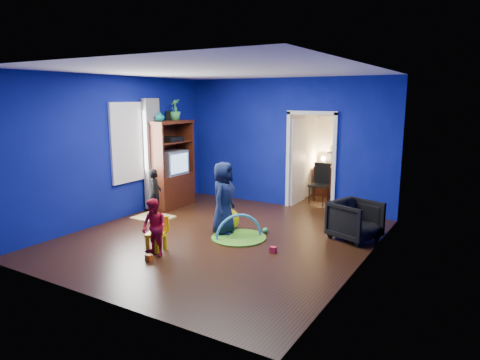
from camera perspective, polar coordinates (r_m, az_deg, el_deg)
The scene contains 32 objects.
floor at distance 7.71m, azimuth -2.68°, elevation -7.70°, with size 5.00×5.50×0.01m, color black.
ceiling at distance 7.32m, azimuth -2.89°, elevation 14.34°, with size 5.00×5.50×0.01m, color white.
wall_back at distance 9.77m, azimuth 6.24°, elevation 4.91°, with size 5.00×0.02×2.90m, color navy.
wall_front at distance 5.35m, azimuth -19.36°, elevation -0.60°, with size 5.00×0.02×2.90m, color navy.
wall_left at distance 9.00m, azimuth -16.18°, elevation 4.04°, with size 0.02×5.50×2.90m, color navy.
wall_right at distance 6.35m, azimuth 16.33°, elevation 1.32°, with size 0.02×5.50×2.90m, color navy.
alcove at distance 10.37m, azimuth 11.27°, elevation 4.00°, with size 1.00×1.75×2.50m, color silver, non-canonical shape.
armchair at distance 7.79m, azimuth 15.10°, elevation -5.22°, with size 0.74×0.76×0.69m, color black.
child_black at distance 9.05m, azimuth -11.23°, elevation -1.76°, with size 0.37×0.24×1.02m, color black.
child_navy at distance 7.77m, azimuth -2.23°, elevation -2.44°, with size 0.65×0.42×1.33m, color #0E1333.
toddler_red at distance 6.86m, azimuth -11.39°, elevation -6.27°, with size 0.44×0.35×0.92m, color red.
vase at distance 9.48m, azimuth -10.68°, elevation 8.37°, with size 0.21×0.21×0.22m, color #0D5D6D.
potted_plant at distance 9.87m, azimuth -8.68°, elevation 9.27°, with size 0.27×0.27×0.48m, color green.
tv_armoire at distance 9.81m, azimuth -9.30°, elevation 2.09°, with size 0.58×1.14×1.96m, color #40180A.
crt_tv at distance 9.78m, azimuth -9.13°, elevation 2.31°, with size 0.46×0.70×0.54m, color silver.
yellow_blanket at distance 9.09m, azimuth -11.53°, elevation -4.91°, with size 0.75×0.60×0.03m, color #F2E07A.
hopper_ball at distance 8.12m, azimuth -1.53°, elevation -5.24°, with size 0.40×0.40×0.40m, color yellow.
kid_chair at distance 7.16m, azimuth -11.14°, elevation -7.27°, with size 0.28×0.28×0.50m, color yellow.
play_mat at distance 7.68m, azimuth -0.16°, elevation -7.68°, with size 0.97×0.97×0.03m, color #339221.
toy_arch at distance 7.67m, azimuth -0.16°, elevation -7.63°, with size 0.87×0.87×0.05m, color #3F8CD8.
window_left at distance 9.22m, azimuth -14.55°, elevation 4.90°, with size 0.03×0.95×1.55m, color white.
curtain at distance 9.57m, azimuth -11.64°, elevation 3.42°, with size 0.14×0.42×2.40m, color slate.
doorway at distance 9.59m, azimuth 9.45°, elevation 2.30°, with size 1.16×0.10×2.10m, color white.
study_desk at distance 11.10m, azimuth 12.22°, elevation -0.17°, with size 0.88×0.44×0.75m, color #3D140A.
desk_monitor at distance 11.12m, azimuth 12.54°, elevation 2.85°, with size 0.40×0.05×0.32m, color black.
desk_lamp at distance 11.15m, azimuth 11.07°, elevation 2.83°, with size 0.14×0.14×0.14m, color #FFD88C.
folding_chair at distance 10.19m, azimuth 10.49°, elevation -0.59°, with size 0.40×0.40×0.92m, color black.
book_shelf at distance 11.01m, azimuth 12.75°, elevation 8.36°, with size 0.88×0.24×0.04m, color white.
toy_0 at distance 7.00m, azimuth 4.45°, elevation -9.26°, with size 0.10×0.08×0.10m, color red.
toy_1 at distance 7.78m, azimuth 15.09°, elevation -7.49°, with size 0.11×0.11×0.11m, color #25A0D2.
toy_2 at distance 6.80m, azimuth -12.07°, elevation -10.11°, with size 0.10×0.08×0.10m, color #FD5C0D.
toy_3 at distance 7.96m, azimuth 3.40°, elevation -6.70°, with size 0.11×0.11×0.11m, color green.
Camera 1 is at (4.06, -6.08, 2.46)m, focal length 32.00 mm.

